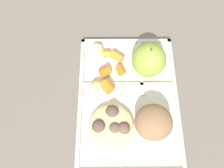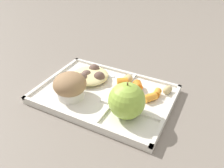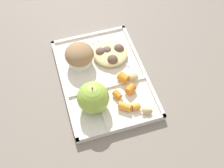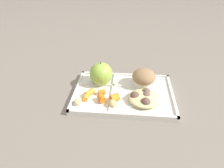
# 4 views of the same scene
# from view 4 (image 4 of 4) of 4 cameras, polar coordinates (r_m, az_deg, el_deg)

# --- Properties ---
(ground) EXTENTS (6.00, 6.00, 0.00)m
(ground) POSITION_cam_4_polar(r_m,az_deg,el_deg) (0.74, 3.27, -3.26)
(ground) COLOR slate
(lunch_tray) EXTENTS (0.36, 0.25, 0.02)m
(lunch_tray) POSITION_cam_4_polar(r_m,az_deg,el_deg) (0.74, 3.21, -2.78)
(lunch_tray) COLOR silver
(lunch_tray) RESTS_ON ground
(green_apple) EXTENTS (0.09, 0.09, 0.09)m
(green_apple) POSITION_cam_4_polar(r_m,az_deg,el_deg) (0.76, -3.12, 2.94)
(green_apple) COLOR #93B742
(green_apple) RESTS_ON lunch_tray
(bran_muffin) EXTENTS (0.09, 0.09, 0.07)m
(bran_muffin) POSITION_cam_4_polar(r_m,az_deg,el_deg) (0.76, 9.00, 1.68)
(bran_muffin) COLOR silver
(bran_muffin) RESTS_ON lunch_tray
(carrot_slice_center) EXTENTS (0.04, 0.04, 0.03)m
(carrot_slice_center) POSITION_cam_4_polar(r_m,az_deg,el_deg) (0.68, 0.70, -3.95)
(carrot_slice_center) COLOR orange
(carrot_slice_center) RESTS_ON lunch_tray
(carrot_slice_tilted) EXTENTS (0.04, 0.04, 0.02)m
(carrot_slice_tilted) POSITION_cam_4_polar(r_m,az_deg,el_deg) (0.72, -6.40, -2.46)
(carrot_slice_tilted) COLOR orange
(carrot_slice_tilted) RESTS_ON lunch_tray
(carrot_slice_back) EXTENTS (0.02, 0.02, 0.02)m
(carrot_slice_back) POSITION_cam_4_polar(r_m,az_deg,el_deg) (0.70, -7.57, -3.90)
(carrot_slice_back) COLOR orange
(carrot_slice_back) RESTS_ON lunch_tray
(carrot_slice_small) EXTENTS (0.03, 0.03, 0.02)m
(carrot_slice_small) POSITION_cam_4_polar(r_m,az_deg,el_deg) (0.72, -2.94, -2.33)
(carrot_slice_small) COLOR orange
(carrot_slice_small) RESTS_ON lunch_tray
(carrot_slice_near_corner) EXTENTS (0.03, 0.03, 0.02)m
(carrot_slice_near_corner) POSITION_cam_4_polar(r_m,az_deg,el_deg) (0.68, -2.93, -4.19)
(carrot_slice_near_corner) COLOR orange
(carrot_slice_near_corner) RESTS_ON lunch_tray
(potato_chunk_corner) EXTENTS (0.04, 0.04, 0.02)m
(potato_chunk_corner) POSITION_cam_4_polar(r_m,az_deg,el_deg) (0.66, 0.13, -5.53)
(potato_chunk_corner) COLOR tan
(potato_chunk_corner) RESTS_ON lunch_tray
(potato_chunk_wedge) EXTENTS (0.03, 0.04, 0.02)m
(potato_chunk_wedge) POSITION_cam_4_polar(r_m,az_deg,el_deg) (0.68, -9.70, -4.88)
(potato_chunk_wedge) COLOR tan
(potato_chunk_wedge) RESTS_ON lunch_tray
(egg_noodle_pile) EXTENTS (0.11, 0.11, 0.02)m
(egg_noodle_pile) POSITION_cam_4_polar(r_m,az_deg,el_deg) (0.69, 9.18, -3.98)
(egg_noodle_pile) COLOR beige
(egg_noodle_pile) RESTS_ON lunch_tray
(meatball_back) EXTENTS (0.03, 0.03, 0.03)m
(meatball_back) POSITION_cam_4_polar(r_m,az_deg,el_deg) (0.69, 6.50, -3.43)
(meatball_back) COLOR brown
(meatball_back) RESTS_ON lunch_tray
(meatball_side) EXTENTS (0.03, 0.03, 0.03)m
(meatball_side) POSITION_cam_4_polar(r_m,az_deg,el_deg) (0.70, 9.77, -3.42)
(meatball_side) COLOR brown
(meatball_side) RESTS_ON lunch_tray
(meatball_center) EXTENTS (0.03, 0.03, 0.03)m
(meatball_center) POSITION_cam_4_polar(r_m,az_deg,el_deg) (0.67, 9.57, -5.18)
(meatball_center) COLOR brown
(meatball_center) RESTS_ON lunch_tray
(meatball_front) EXTENTS (0.03, 0.03, 0.03)m
(meatball_front) POSITION_cam_4_polar(r_m,az_deg,el_deg) (0.71, 9.74, -2.37)
(meatball_front) COLOR brown
(meatball_front) RESTS_ON lunch_tray
(plastic_fork) EXTENTS (0.14, 0.09, 0.00)m
(plastic_fork) POSITION_cam_4_polar(r_m,az_deg,el_deg) (0.70, 10.93, -4.64)
(plastic_fork) COLOR white
(plastic_fork) RESTS_ON lunch_tray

